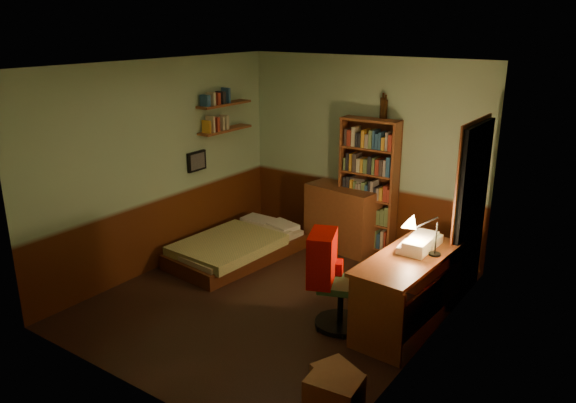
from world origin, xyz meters
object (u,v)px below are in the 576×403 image
Objects in this scene: desk_lamp at (437,224)px; office_chair at (341,278)px; cardboard_box_a at (334,395)px; mini_stereo at (358,181)px; bookshelf at (368,187)px; dresser at (343,218)px; bed at (237,240)px; cardboard_box_b at (337,383)px; desk at (406,291)px.

desk_lamp reaches higher than office_chair.
mini_stereo is at bearing 115.57° from cardboard_box_a.
desk_lamp is at bearing -46.06° from bookshelf.
cardboard_box_a is (1.52, -3.18, -0.79)m from mini_stereo.
dresser is at bearing 118.58° from cardboard_box_a.
bed is 3.09m from cardboard_box_b.
cardboard_box_b is (1.44, -3.00, -0.82)m from mini_stereo.
desk_lamp is (1.77, -1.29, 0.67)m from dresser.
office_chair is (-0.54, -0.40, 0.16)m from desk.
dresser is at bearing 140.06° from desk.
desk_lamp is (0.20, 0.18, 0.72)m from desk.
desk is (1.43, -1.59, -0.56)m from mini_stereo.
bed is at bearing -138.42° from mini_stereo.
desk reaches higher than bed.
cardboard_box_a is (1.35, -3.14, -0.76)m from bookshelf.
cardboard_box_b is at bearing -83.90° from office_chair.
dresser is (0.97, 1.13, 0.18)m from bed.
desk is (1.26, -1.55, -0.52)m from bookshelf.
bed is 2.56m from desk.
cardboard_box_b is (1.58, -2.87, -0.31)m from dresser.
desk_lamp is (1.63, -1.41, 0.16)m from mini_stereo.
cardboard_box_b is at bearing -85.23° from desk_lamp.
bed reaches higher than cardboard_box_b.
bookshelf is 4.92× the size of cardboard_box_b.
bed is at bearing 145.62° from cardboard_box_b.
bed is 1.62× the size of office_chair.
bed is at bearing 143.80° from cardboard_box_a.
cardboard_box_b is at bearing -86.61° from desk.
desk_lamp reaches higher than cardboard_box_a.
office_chair reaches higher than cardboard_box_b.
dresser is 2.38× the size of cardboard_box_a.
cardboard_box_b is at bearing -53.77° from dresser.
cardboard_box_b is (2.55, -1.74, -0.13)m from bed.
bookshelf reaches higher than mini_stereo.
dresser is 0.54× the size of bookshelf.
office_chair is at bearing 118.51° from cardboard_box_b.
office_chair is (0.72, -1.95, -0.37)m from bookshelf.
bed is at bearing 137.52° from office_chair.
mini_stereo reaches higher than cardboard_box_b.
office_chair reaches higher than cardboard_box_a.
bookshelf is 4.37× the size of cardboard_box_a.
desk_lamp reaches higher than bed.
cardboard_box_a is 0.20m from cardboard_box_b.
bed is 4.22× the size of cardboard_box_a.
bed is 4.76× the size of cardboard_box_b.
bed is 2.63× the size of desk_lamp.
bookshelf is 2.11m from office_chair.
dresser is at bearing -167.67° from bookshelf.
desk_lamp reaches higher than desk.
dresser is at bearing -145.74° from mini_stereo.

